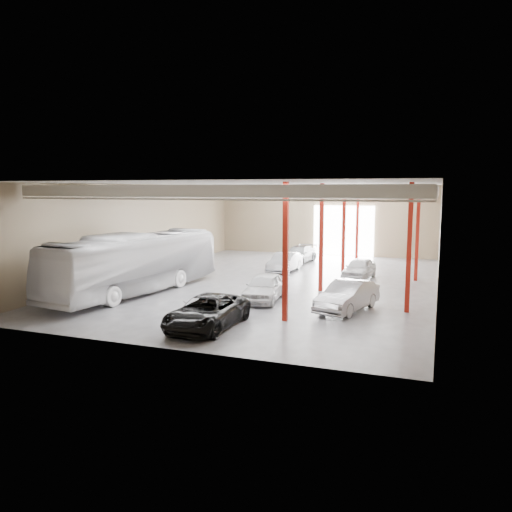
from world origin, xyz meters
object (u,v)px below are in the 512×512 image
Objects in this scene: car_row_a at (264,287)px; car_row_c at (299,254)px; black_sedan at (207,312)px; car_row_b at (285,262)px; coach_bus at (136,263)px; car_right_far at (359,268)px; car_right_near at (347,296)px.

car_row_a is 0.94× the size of car_row_c.
black_sedan is 17.11m from car_row_b.
coach_bus reaches higher than car_row_a.
car_row_b is 6.25m from car_right_far.
black_sedan is (7.90, -5.89, -1.16)m from coach_bus.
car_right_far is at bearing 74.02° from black_sedan.
coach_bus is at bearing 178.81° from car_row_a.
car_right_far is (-0.90, 10.21, -0.05)m from car_right_near.
car_right_near is at bearing -55.84° from car_row_b.
car_row_b is at bearing 94.70° from car_row_a.
coach_bus is at bearing -104.47° from car_row_c.
car_row_c is (-2.19, 15.70, -0.07)m from car_row_a.
coach_bus is 9.92m from black_sedan.
car_row_c is at bearing 129.46° from car_right_near.
black_sedan is 16.65m from car_right_far.
car_row_c is 18.07m from car_right_near.
black_sedan is at bearing -79.31° from car_row_c.
car_row_a reaches higher than car_right_far.
car_right_far is at bearing -37.98° from car_row_c.
car_right_far is at bearing -8.07° from car_row_b.
black_sedan reaches higher than car_row_b.
car_right_far is (12.72, 10.05, -1.16)m from coach_bus.
car_row_b is 0.94× the size of car_right_near.
black_sedan is 1.24× the size of car_right_far.
coach_bus is 13.67m from car_right_near.
car_row_b is (6.57, 11.17, -1.16)m from coach_bus.
car_row_b is at bearing 95.31° from black_sedan.
coach_bus is 2.48× the size of black_sedan.
coach_bus is 8.60m from car_row_a.
car_right_near reaches higher than car_row_c.
car_right_far is at bearing 60.06° from car_row_a.
black_sedan is at bearing -29.40° from coach_bus.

